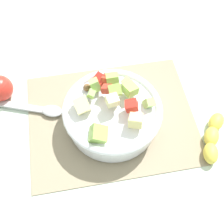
{
  "coord_description": "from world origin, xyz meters",
  "views": [
    {
      "loc": [
        -0.07,
        -0.39,
        0.69
      ],
      "look_at": [
        -0.0,
        -0.01,
        0.06
      ],
      "focal_mm": 47.88,
      "sensor_mm": 36.0,
      "label": 1
    }
  ],
  "objects_px": {
    "serving_spoon": "(35,108)",
    "whole_apple": "(0,88)",
    "salad_bowl": "(112,113)",
    "banana_whole": "(213,137)"
  },
  "relations": [
    {
      "from": "serving_spoon",
      "to": "banana_whole",
      "type": "distance_m",
      "value": 0.47
    },
    {
      "from": "salad_bowl",
      "to": "serving_spoon",
      "type": "height_order",
      "value": "salad_bowl"
    },
    {
      "from": "serving_spoon",
      "to": "whole_apple",
      "type": "height_order",
      "value": "whole_apple"
    },
    {
      "from": "serving_spoon",
      "to": "banana_whole",
      "type": "height_order",
      "value": "banana_whole"
    },
    {
      "from": "banana_whole",
      "to": "serving_spoon",
      "type": "bearing_deg",
      "value": 159.15
    },
    {
      "from": "salad_bowl",
      "to": "banana_whole",
      "type": "relative_size",
      "value": 1.7
    },
    {
      "from": "whole_apple",
      "to": "banana_whole",
      "type": "height_order",
      "value": "whole_apple"
    },
    {
      "from": "serving_spoon",
      "to": "whole_apple",
      "type": "bearing_deg",
      "value": 142.78
    },
    {
      "from": "serving_spoon",
      "to": "banana_whole",
      "type": "bearing_deg",
      "value": -20.85
    },
    {
      "from": "salad_bowl",
      "to": "serving_spoon",
      "type": "bearing_deg",
      "value": 159.62
    }
  ]
}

